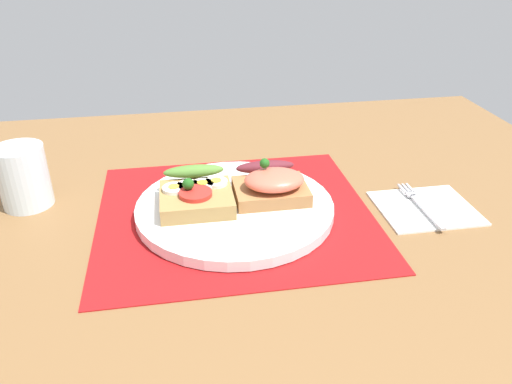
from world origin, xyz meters
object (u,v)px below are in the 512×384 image
at_px(sandwich_salmon, 271,183).
at_px(napkin, 426,207).
at_px(plate, 235,208).
at_px(fork, 420,203).
at_px(sandwich_egg_tomato, 196,194).
at_px(drinking_glass, 23,177).

bearing_deg(sandwich_salmon, napkin, -11.01).
relative_size(plate, fork, 2.12).
xyz_separation_m(plate, sandwich_egg_tomato, (-0.05, 0.01, 0.02)).
relative_size(plate, sandwich_egg_tomato, 2.60).
bearing_deg(fork, plate, 174.04).
height_order(plate, fork, plate).
relative_size(fork, drinking_glass, 1.45).
distance_m(sandwich_egg_tomato, sandwich_salmon, 0.11).
bearing_deg(napkin, sandwich_egg_tomato, 173.32).
distance_m(plate, sandwich_egg_tomato, 0.06).
bearing_deg(sandwich_egg_tomato, napkin, -6.68).
relative_size(napkin, fork, 1.03).
height_order(napkin, fork, fork).
xyz_separation_m(plate, sandwich_salmon, (0.05, 0.01, 0.03)).
xyz_separation_m(napkin, drinking_glass, (-0.56, 0.11, 0.04)).
height_order(sandwich_egg_tomato, napkin, sandwich_egg_tomato).
relative_size(plate, drinking_glass, 3.07).
height_order(napkin, drinking_glass, drinking_glass).
xyz_separation_m(plate, drinking_glass, (-0.29, 0.08, 0.03)).
relative_size(sandwich_salmon, napkin, 0.76).
distance_m(sandwich_salmon, drinking_glass, 0.35).
relative_size(sandwich_salmon, drinking_glass, 1.14).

